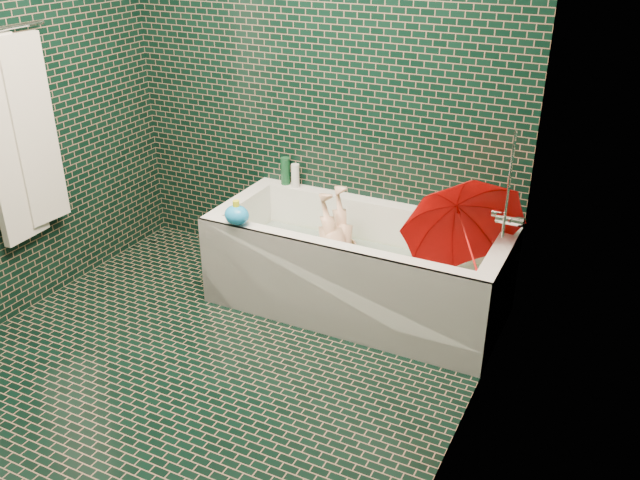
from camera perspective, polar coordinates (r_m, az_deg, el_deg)
The scene contains 19 objects.
floor at distance 3.58m, azimuth -10.46°, elevation -11.39°, with size 2.80×2.80×0.00m, color black.
wall_back at distance 4.14m, azimuth -0.16°, elevation 13.51°, with size 2.80×2.80×0.00m, color black.
wall_right at distance 2.44m, azimuth 12.48°, elevation 3.79°, with size 2.80×2.80×0.00m, color black.
bathtub at distance 4.00m, azimuth 3.10°, elevation -2.99°, with size 1.70×0.75×0.55m.
bath_mat at distance 4.04m, azimuth 3.18°, elevation -3.57°, with size 1.35×0.47×0.01m, color #54D42A.
water at distance 3.97m, azimuth 3.24°, elevation -1.76°, with size 1.48×0.53×0.00m, color silver.
towel at distance 4.07m, azimuth -23.99°, elevation 7.83°, with size 0.08×0.44×1.12m.
faucet at distance 3.55m, azimuth 15.50°, elevation 2.24°, with size 0.18×0.19×0.55m.
child at distance 3.99m, azimuth 1.67°, elevation -1.42°, with size 0.30×0.19×0.81m, color #EDB794.
umbrella at distance 3.62m, azimuth 12.31°, elevation -0.03°, with size 0.64×0.64×0.56m, color red.
soap_bottle_a at distance 3.96m, azimuth 14.43°, elevation 1.35°, with size 0.10×0.10×0.25m, color white.
soap_bottle_b at distance 3.95m, azimuth 15.85°, elevation 1.13°, with size 0.10×0.10×0.21m, color #461B68.
soap_bottle_c at distance 3.95m, azimuth 15.81°, elevation 1.11°, with size 0.14×0.14×0.18m, color #134325.
bottle_right_tall at distance 3.92m, azimuth 12.47°, elevation 2.88°, with size 0.06×0.06×0.20m, color #134325.
bottle_right_pump at distance 3.91m, azimuth 14.71°, elevation 2.37°, with size 0.05×0.05×0.16m, color silver.
bottle_left_tall at distance 4.37m, azimuth -2.93°, elevation 5.83°, with size 0.06×0.06×0.18m, color #134325.
bottle_left_short at distance 4.32m, azimuth -2.10°, elevation 5.43°, with size 0.05×0.05×0.15m, color white.
rubber_duck at distance 3.94m, azimuth 13.82°, elevation 2.05°, with size 0.12×0.09×0.10m.
bath_toy at distance 3.82m, azimuth -7.02°, elevation 2.12°, with size 0.15×0.12×0.14m.
Camera 1 is at (1.82, -2.21, 2.15)m, focal length 38.00 mm.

